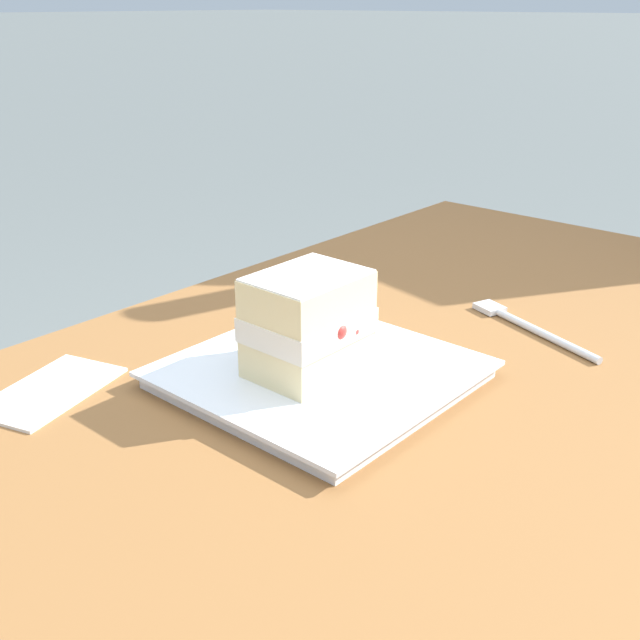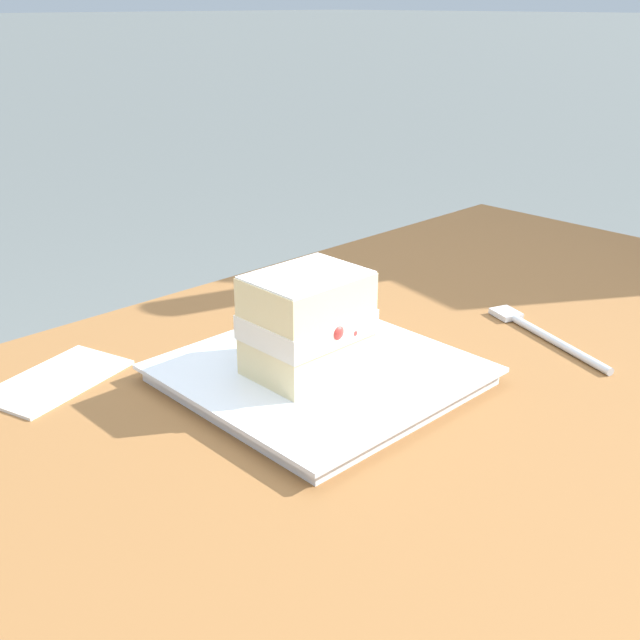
{
  "view_description": "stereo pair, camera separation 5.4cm",
  "coord_description": "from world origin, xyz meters",
  "px_view_note": "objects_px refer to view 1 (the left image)",
  "views": [
    {
      "loc": [
        0.45,
        0.23,
        1.08
      ],
      "look_at": [
        -0.01,
        -0.17,
        0.82
      ],
      "focal_mm": 42.9,
      "sensor_mm": 36.0,
      "label": 1
    },
    {
      "loc": [
        0.41,
        0.27,
        1.08
      ],
      "look_at": [
        -0.01,
        -0.17,
        0.82
      ],
      "focal_mm": 42.9,
      "sensor_mm": 36.0,
      "label": 2
    }
  ],
  "objects_px": {
    "patio_table": "(466,568)",
    "cake_slice": "(309,323)",
    "dessert_fork": "(526,326)",
    "paper_napkin": "(50,391)",
    "dessert_plate": "(320,374)"
  },
  "relations": [
    {
      "from": "paper_napkin",
      "to": "dessert_plate",
      "type": "bearing_deg",
      "value": 135.63
    },
    {
      "from": "patio_table",
      "to": "paper_napkin",
      "type": "xyz_separation_m",
      "value": [
        0.16,
        -0.33,
        0.11
      ]
    },
    {
      "from": "patio_table",
      "to": "cake_slice",
      "type": "distance_m",
      "value": 0.24
    },
    {
      "from": "patio_table",
      "to": "dessert_fork",
      "type": "bearing_deg",
      "value": -160.95
    },
    {
      "from": "cake_slice",
      "to": "paper_napkin",
      "type": "distance_m",
      "value": 0.23
    },
    {
      "from": "dessert_plate",
      "to": "cake_slice",
      "type": "height_order",
      "value": "cake_slice"
    },
    {
      "from": "dessert_plate",
      "to": "paper_napkin",
      "type": "relative_size",
      "value": 1.71
    },
    {
      "from": "dessert_plate",
      "to": "paper_napkin",
      "type": "bearing_deg",
      "value": -44.37
    },
    {
      "from": "cake_slice",
      "to": "dessert_fork",
      "type": "relative_size",
      "value": 0.6
    },
    {
      "from": "cake_slice",
      "to": "dessert_fork",
      "type": "bearing_deg",
      "value": 160.77
    },
    {
      "from": "dessert_fork",
      "to": "paper_napkin",
      "type": "relative_size",
      "value": 1.19
    },
    {
      "from": "cake_slice",
      "to": "dessert_fork",
      "type": "xyz_separation_m",
      "value": [
        -0.24,
        0.09,
        -0.06
      ]
    },
    {
      "from": "patio_table",
      "to": "dessert_plate",
      "type": "height_order",
      "value": "dessert_plate"
    },
    {
      "from": "patio_table",
      "to": "paper_napkin",
      "type": "relative_size",
      "value": 9.52
    },
    {
      "from": "patio_table",
      "to": "dessert_fork",
      "type": "relative_size",
      "value": 8.0
    }
  ]
}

